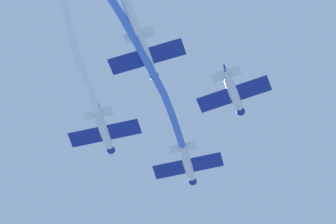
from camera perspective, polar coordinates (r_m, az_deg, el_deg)
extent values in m
ellipsoid|color=silver|center=(66.66, 1.74, -4.58)|extent=(1.92, 5.01, 1.00)
sphere|color=navy|center=(68.04, 2.20, -6.12)|extent=(1.00, 1.00, 0.85)
ellipsoid|color=#1E2847|center=(67.32, 1.85, -4.80)|extent=(0.89, 1.33, 0.54)
cube|color=navy|center=(66.65, 1.78, -4.76)|extent=(7.33, 3.00, 0.13)
cube|color=silver|center=(65.56, 1.32, -3.12)|extent=(2.92, 1.45, 0.11)
cube|color=navy|center=(66.05, 1.33, -2.93)|extent=(0.34, 1.12, 1.38)
cylinder|color=#4C75DB|center=(64.42, 0.86, -1.74)|extent=(1.51, 3.30, 0.97)
cylinder|color=#4C75DB|center=(62.65, 0.05, 0.53)|extent=(1.68, 3.28, 1.39)
cylinder|color=#4C75DB|center=(60.80, -0.98, 2.76)|extent=(1.91, 3.28, 1.21)
cylinder|color=#4C75DB|center=(59.46, -2.23, 5.08)|extent=(1.84, 2.94, 0.96)
cylinder|color=#4C75DB|center=(58.51, -3.52, 7.40)|extent=(1.77, 2.93, 0.75)
sphere|color=#4C75DB|center=(65.23, 1.24, -2.92)|extent=(0.69, 0.69, 0.69)
sphere|color=#4C75DB|center=(63.64, 0.47, -0.54)|extent=(0.69, 0.69, 0.69)
sphere|color=#4C75DB|center=(61.68, -0.38, 1.63)|extent=(0.69, 0.69, 0.69)
sphere|color=#4C75DB|center=(59.95, -1.60, 3.92)|extent=(0.69, 0.69, 0.69)
sphere|color=#4C75DB|center=(59.00, -2.86, 6.25)|extent=(0.69, 0.69, 0.69)
sphere|color=#4C75DB|center=(58.05, -4.18, 8.58)|extent=(0.69, 0.69, 0.69)
ellipsoid|color=silver|center=(64.18, -5.63, -1.69)|extent=(1.89, 5.01, 1.00)
sphere|color=navy|center=(65.40, -5.03, -3.36)|extent=(1.00, 1.00, 0.85)
ellipsoid|color=#1E2847|center=(64.80, -5.44, -1.95)|extent=(0.88, 1.33, 0.54)
cube|color=navy|center=(64.15, -5.59, -1.87)|extent=(7.33, 2.95, 0.13)
cube|color=silver|center=(63.24, -6.16, -0.12)|extent=(2.91, 1.43, 0.11)
cube|color=navy|center=(63.73, -6.09, 0.05)|extent=(0.34, 1.12, 1.38)
cylinder|color=white|center=(62.10, -6.62, 1.23)|extent=(1.29, 3.12, 1.13)
cylinder|color=white|center=(60.59, -7.48, 3.56)|extent=(1.49, 3.14, 0.94)
cylinder|color=white|center=(59.24, -8.35, 6.21)|extent=(1.04, 3.42, 0.83)
cylinder|color=white|center=(57.86, -8.97, 8.97)|extent=(0.92, 3.11, 1.22)
sphere|color=white|center=(62.92, -6.27, 0.10)|extent=(0.67, 0.67, 0.67)
sphere|color=white|center=(61.30, -6.97, 2.39)|extent=(0.67, 0.67, 0.67)
sphere|color=white|center=(59.91, -8.01, 4.76)|extent=(0.67, 0.67, 0.67)
sphere|color=white|center=(58.61, -8.69, 7.70)|extent=(0.67, 0.67, 0.67)
ellipsoid|color=silver|center=(62.67, 5.76, 1.75)|extent=(2.48, 4.98, 1.00)
sphere|color=navy|center=(63.87, 6.42, 0.05)|extent=(1.08, 1.08, 0.85)
ellipsoid|color=#1E2847|center=(63.31, 5.91, 1.47)|extent=(1.02, 1.37, 0.54)
cube|color=navy|center=(62.64, 5.82, 1.57)|extent=(7.31, 3.81, 0.13)
cube|color=silver|center=(61.75, 5.15, 3.34)|extent=(2.94, 1.76, 0.11)
cube|color=navy|center=(62.26, 5.14, 3.49)|extent=(0.47, 1.10, 1.38)
ellipsoid|color=silver|center=(59.94, -1.94, 5.07)|extent=(2.20, 5.01, 1.00)
sphere|color=navy|center=(60.94, -1.23, 3.19)|extent=(1.04, 1.04, 0.85)
ellipsoid|color=#1E2847|center=(60.53, -1.74, 4.73)|extent=(0.95, 1.36, 0.54)
cube|color=navy|center=(59.89, -1.89, 4.87)|extent=(7.33, 3.40, 0.13)
cube|color=silver|center=(59.19, -2.58, 6.81)|extent=(2.94, 1.60, 0.11)
cube|color=navy|center=(59.71, -2.53, 6.94)|extent=(0.41, 1.11, 1.38)
cylinder|color=white|center=(58.61, -3.21, 8.25)|extent=(1.96, 2.83, 1.56)
sphere|color=white|center=(58.91, -2.71, 7.08)|extent=(0.90, 0.90, 0.90)
sphere|color=white|center=(58.34, -3.71, 9.44)|extent=(0.90, 0.90, 0.90)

